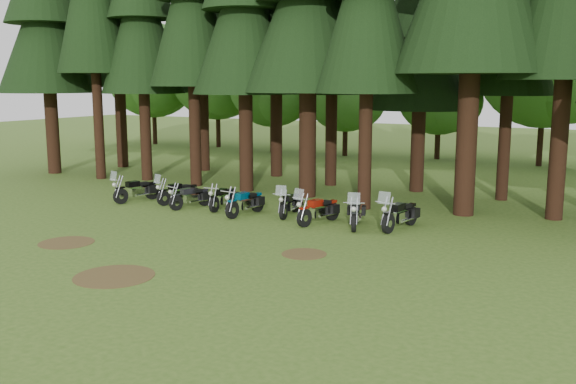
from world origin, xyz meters
name	(u,v)px	position (x,y,z in m)	size (l,w,h in m)	color
ground	(177,240)	(0.00, 0.00, 0.00)	(120.00, 120.00, 0.00)	#3B5B1C
pine_back_1	(201,1)	(-9.26, 14.35, 9.71)	(4.52, 4.52, 16.22)	#311B10
pine_back_4	(422,15)	(4.04, 13.25, 8.25)	(4.94, 4.94, 13.78)	#311B10
decid_0	(154,73)	(-22.10, 25.26, 5.90)	(8.00, 7.78, 10.00)	#311B10
decid_1	(219,73)	(-15.99, 25.76, 5.83)	(7.91, 7.69, 9.88)	#311B10
decid_2	(274,85)	(-10.43, 24.78, 4.95)	(6.72, 6.53, 8.40)	#311B10
decid_3	(348,92)	(-4.71, 25.13, 4.51)	(6.12, 5.95, 7.65)	#311B10
decid_4	(443,94)	(1.58, 26.32, 4.37)	(5.93, 5.76, 7.41)	#311B10
decid_5	(551,64)	(8.29, 25.71, 6.23)	(8.45, 8.21, 10.56)	#311B10
dirt_patch_0	(66,243)	(-3.00, -2.00, 0.01)	(1.80, 1.80, 0.01)	#4C3D1E
dirt_patch_1	(304,254)	(4.50, 0.50, 0.01)	(1.40, 1.40, 0.01)	#4C3D1E
dirt_patch_2	(114,276)	(1.00, -4.00, 0.01)	(2.20, 2.20, 0.01)	#4C3D1E
motorcycle_0	(136,191)	(-5.96, 4.70, 0.49)	(0.91, 2.30, 1.46)	black
motorcycle_1	(178,193)	(-4.06, 5.24, 0.46)	(0.90, 2.17, 1.38)	black
motorcycle_2	(191,198)	(-2.98, 4.68, 0.43)	(0.74, 2.03, 0.85)	black
motorcycle_3	(223,198)	(-1.65, 5.16, 0.44)	(0.37, 2.14, 0.87)	black
motorcycle_4	(245,203)	(-0.19, 4.54, 0.47)	(0.42, 2.28, 0.93)	black
motorcycle_5	(290,204)	(1.41, 5.26, 0.46)	(0.64, 2.19, 1.37)	black
motorcycle_6	(318,211)	(3.01, 4.55, 0.49)	(0.87, 2.29, 1.45)	black
motorcycle_7	(355,214)	(4.44, 4.68, 0.49)	(1.03, 2.28, 1.46)	black
motorcycle_8	(400,215)	(5.97, 5.11, 0.51)	(0.72, 2.42, 1.52)	black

